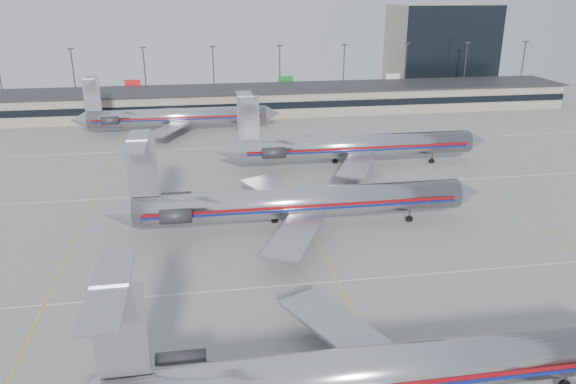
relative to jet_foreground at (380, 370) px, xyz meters
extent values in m
plane|color=gray|center=(1.77, 9.60, -3.61)|extent=(260.00, 260.00, 0.00)
cube|color=silver|center=(1.77, 19.60, -3.60)|extent=(160.00, 0.15, 0.02)
cube|color=gray|center=(1.77, 107.60, -0.61)|extent=(160.00, 16.00, 6.00)
cube|color=black|center=(1.77, 99.50, -0.41)|extent=(160.00, 0.20, 1.60)
cube|color=#2D2D30|center=(1.77, 107.60, 2.49)|extent=(162.00, 17.00, 0.30)
cylinder|color=#38383D|center=(-61.23, 121.60, 3.89)|extent=(0.30, 0.30, 15.00)
cylinder|color=#38383D|center=(-43.23, 121.60, 3.89)|extent=(0.30, 0.30, 15.00)
cube|color=#2D2D30|center=(-43.23, 121.60, 11.49)|extent=(1.60, 0.40, 0.35)
cylinder|color=#38383D|center=(-25.23, 121.60, 3.89)|extent=(0.30, 0.30, 15.00)
cube|color=#2D2D30|center=(-25.23, 121.60, 11.49)|extent=(1.60, 0.40, 0.35)
cylinder|color=#38383D|center=(-7.23, 121.60, 3.89)|extent=(0.30, 0.30, 15.00)
cube|color=#2D2D30|center=(-7.23, 121.60, 11.49)|extent=(1.60, 0.40, 0.35)
cylinder|color=#38383D|center=(10.77, 121.60, 3.89)|extent=(0.30, 0.30, 15.00)
cube|color=#2D2D30|center=(10.77, 121.60, 11.49)|extent=(1.60, 0.40, 0.35)
cylinder|color=#38383D|center=(28.77, 121.60, 3.89)|extent=(0.30, 0.30, 15.00)
cube|color=#2D2D30|center=(28.77, 121.60, 11.49)|extent=(1.60, 0.40, 0.35)
cylinder|color=#38383D|center=(46.77, 121.60, 3.89)|extent=(0.30, 0.30, 15.00)
cube|color=#2D2D30|center=(46.77, 121.60, 11.49)|extent=(1.60, 0.40, 0.35)
cylinder|color=#38383D|center=(64.77, 121.60, 3.89)|extent=(0.30, 0.30, 15.00)
cube|color=#2D2D30|center=(64.77, 121.60, 11.49)|extent=(1.60, 0.40, 0.35)
cylinder|color=#38383D|center=(82.77, 121.60, 3.89)|extent=(0.30, 0.30, 15.00)
cube|color=#2D2D30|center=(82.77, 121.60, 11.49)|extent=(1.60, 0.40, 0.35)
cube|color=tan|center=(63.77, 137.60, 8.89)|extent=(30.00, 20.00, 25.00)
cylinder|color=#B9B9BE|center=(1.00, 0.00, -0.06)|extent=(40.64, 3.76, 3.76)
cube|color=#ACACB1|center=(-1.03, 7.11, -1.07)|extent=(9.45, 13.77, 0.33)
cube|color=#ACACB1|center=(-17.79, 0.00, 5.28)|extent=(3.45, 0.25, 6.91)
cube|color=#ACACB1|center=(-18.10, 0.00, 8.53)|extent=(2.44, 10.67, 0.18)
cylinder|color=#2D2D30|center=(-14.24, 2.90, 0.25)|extent=(3.66, 1.73, 1.73)
cylinder|color=#2D2D30|center=(15.23, 0.00, -2.77)|extent=(0.20, 0.20, 1.68)
cylinder|color=#2D2D30|center=(-2.05, 2.44, -2.77)|extent=(0.20, 0.20, 1.68)
cylinder|color=#B9B9BE|center=(0.54, 34.05, 0.09)|extent=(42.31, 3.91, 3.91)
cone|color=#B9B9BE|center=(23.39, 34.05, 0.09)|extent=(3.38, 3.91, 3.91)
cone|color=#ACACB1|center=(-22.52, 34.05, 0.09)|extent=(3.81, 3.91, 3.91)
cube|color=maroon|center=(0.54, 32.08, 0.25)|extent=(40.20, 0.05, 0.37)
cube|color=navy|center=(0.54, 32.08, -0.17)|extent=(40.20, 0.05, 0.30)
cube|color=#ACACB1|center=(-1.58, 41.45, -0.97)|extent=(9.84, 14.34, 0.34)
cube|color=#ACACB1|center=(-1.58, 26.64, -0.97)|extent=(9.84, 14.34, 0.34)
cube|color=#ACACB1|center=(-19.03, 34.05, 5.64)|extent=(3.60, 0.26, 7.19)
cube|color=#ACACB1|center=(-19.35, 34.05, 9.03)|extent=(2.54, 11.11, 0.19)
cylinder|color=#2D2D30|center=(-15.33, 37.06, 0.41)|extent=(3.81, 1.80, 1.80)
cylinder|color=#2D2D30|center=(-15.33, 31.03, 0.41)|extent=(3.81, 1.80, 1.80)
cylinder|color=#2D2D30|center=(15.35, 34.05, -2.74)|extent=(0.21, 0.21, 1.75)
cylinder|color=#2D2D30|center=(-2.64, 31.51, -2.74)|extent=(0.21, 0.21, 1.75)
cylinder|color=#2D2D30|center=(-2.64, 36.59, -2.74)|extent=(0.21, 0.21, 1.75)
cylinder|color=black|center=(15.35, 34.05, -3.24)|extent=(0.95, 0.32, 0.95)
cylinder|color=#B9B9BE|center=(15.07, 59.11, 0.17)|extent=(41.02, 3.99, 3.99)
cone|color=#B9B9BE|center=(37.31, 59.11, 0.17)|extent=(3.45, 3.99, 3.99)
cone|color=#ACACB1|center=(-7.38, 59.11, 0.17)|extent=(3.89, 3.99, 3.99)
cube|color=maroon|center=(15.07, 57.10, 0.33)|extent=(38.97, 0.05, 0.38)
cube|color=navy|center=(15.07, 57.10, -0.10)|extent=(38.97, 0.05, 0.30)
cube|color=#ACACB1|center=(12.92, 66.67, -0.91)|extent=(10.04, 14.64, 0.35)
cube|color=#ACACB1|center=(12.92, 51.55, -0.91)|extent=(10.04, 14.64, 0.35)
cube|color=#ACACB1|center=(-3.82, 59.11, 5.83)|extent=(3.67, 0.27, 7.34)
cube|color=#ACACB1|center=(-4.14, 59.11, 9.29)|extent=(2.59, 11.34, 0.19)
cylinder|color=#2D2D30|center=(-0.04, 62.19, 0.49)|extent=(3.89, 1.84, 1.84)
cylinder|color=#2D2D30|center=(-0.04, 56.03, 0.49)|extent=(3.89, 1.84, 1.84)
cylinder|color=#2D2D30|center=(29.11, 59.11, -2.72)|extent=(0.22, 0.22, 1.78)
cylinder|color=#2D2D30|center=(11.84, 56.52, -2.72)|extent=(0.22, 0.22, 1.78)
cylinder|color=#2D2D30|center=(11.84, 61.70, -2.72)|extent=(0.22, 0.22, 1.78)
cylinder|color=black|center=(29.11, 59.11, -3.23)|extent=(0.97, 0.32, 0.97)
cylinder|color=#B9B9BE|center=(-16.20, 89.50, -0.12)|extent=(37.85, 3.69, 3.69)
cone|color=#B9B9BE|center=(4.32, 89.50, -0.12)|extent=(3.19, 3.69, 3.69)
cone|color=#ACACB1|center=(-36.92, 89.50, -0.12)|extent=(3.59, 3.69, 3.69)
cube|color=maroon|center=(-16.20, 87.65, 0.02)|extent=(35.96, 0.05, 0.35)
cube|color=navy|center=(-16.20, 87.65, -0.37)|extent=(35.96, 0.05, 0.28)
cube|color=#ACACB1|center=(-18.20, 96.47, -1.12)|extent=(9.26, 13.50, 0.32)
cube|color=#ACACB1|center=(-18.20, 82.53, -1.12)|extent=(9.26, 13.50, 0.32)
cube|color=#ACACB1|center=(-33.63, 89.50, 5.10)|extent=(3.39, 0.25, 6.77)
cube|color=#ACACB1|center=(-33.93, 89.50, 8.29)|extent=(2.39, 10.46, 0.18)
cylinder|color=#2D2D30|center=(-30.15, 92.34, 0.17)|extent=(3.59, 1.69, 1.69)
cylinder|color=#2D2D30|center=(-30.15, 86.66, 0.17)|extent=(3.59, 1.69, 1.69)
cylinder|color=#2D2D30|center=(-3.25, 89.50, -2.79)|extent=(0.20, 0.20, 1.64)
cylinder|color=#2D2D30|center=(-19.19, 87.11, -2.79)|extent=(0.20, 0.20, 1.64)
cylinder|color=#2D2D30|center=(-19.19, 91.89, -2.79)|extent=(0.20, 0.20, 1.64)
cylinder|color=black|center=(-3.25, 89.50, -3.26)|extent=(0.90, 0.30, 0.90)
cube|color=#9F9F9F|center=(11.64, 2.87, -3.16)|extent=(3.80, 2.61, 0.50)
cube|color=#2D2D30|center=(12.24, 2.87, -2.02)|extent=(3.69, 2.26, 1.28)
cylinder|color=black|center=(12.93, 3.42, -3.36)|extent=(0.50, 0.16, 0.50)
cylinder|color=black|center=(12.93, 2.32, -3.36)|extent=(0.50, 0.16, 0.50)
cylinder|color=black|center=(10.35, 3.42, -3.36)|extent=(0.50, 0.16, 0.50)
cylinder|color=black|center=(10.35, 2.32, -3.36)|extent=(0.50, 0.16, 0.50)
imported|color=#94DE14|center=(4.42, 1.53, -2.67)|extent=(0.80, 0.65, 1.88)
camera|label=1|loc=(-12.04, -32.20, 26.04)|focal=35.00mm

